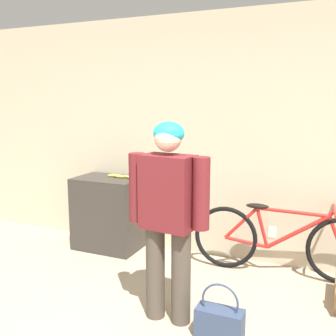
{
  "coord_description": "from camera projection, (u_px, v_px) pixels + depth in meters",
  "views": [
    {
      "loc": [
        1.11,
        -1.42,
        1.7
      ],
      "look_at": [
        -0.02,
        1.19,
        1.21
      ],
      "focal_mm": 42.0,
      "sensor_mm": 36.0,
      "label": 1
    }
  ],
  "objects": [
    {
      "name": "wall_back",
      "position": [
        224.0,
        138.0,
        4.15
      ],
      "size": [
        8.0,
        0.07,
        2.6
      ],
      "color": "beige",
      "rests_on": "ground_plane"
    },
    {
      "name": "side_shelf",
      "position": [
        108.0,
        213.0,
        4.53
      ],
      "size": [
        0.74,
        0.5,
        0.83
      ],
      "color": "#38332D",
      "rests_on": "ground_plane"
    },
    {
      "name": "person",
      "position": [
        168.0,
        208.0,
        2.95
      ],
      "size": [
        0.65,
        0.27,
        1.55
      ],
      "rotation": [
        0.0,
        0.0,
        -0.11
      ],
      "color": "#4C4238",
      "rests_on": "ground_plane"
    },
    {
      "name": "bicycle",
      "position": [
        281.0,
        241.0,
        3.81
      ],
      "size": [
        1.74,
        0.46,
        0.72
      ],
      "rotation": [
        0.0,
        0.0,
        0.06
      ],
      "color": "black",
      "rests_on": "ground_plane"
    },
    {
      "name": "banana",
      "position": [
        119.0,
        176.0,
        4.46
      ],
      "size": [
        0.31,
        0.08,
        0.04
      ],
      "color": "#EAD64C",
      "rests_on": "side_shelf"
    },
    {
      "name": "handbag",
      "position": [
        220.0,
        321.0,
        2.83
      ],
      "size": [
        0.34,
        0.16,
        0.42
      ],
      "color": "#334260",
      "rests_on": "ground_plane"
    }
  ]
}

